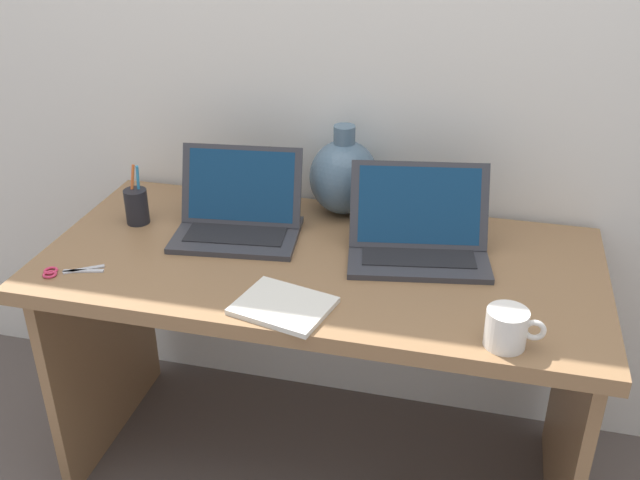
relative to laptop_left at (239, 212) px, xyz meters
The scene contains 10 objects.
ground_plane 0.82m from the laptop_left, 19.94° to the right, with size 6.00×6.00×0.00m, color #564C47.
back_wall 0.57m from the laptop_left, 49.50° to the left, with size 4.40×0.04×2.40m, color silver.
desk 0.34m from the laptop_left, 19.94° to the right, with size 1.42×0.68×0.72m.
laptop_left is the anchor object (origin of this frame).
laptop_right 0.49m from the laptop_left, ahead, with size 0.39×0.30×0.22m.
green_vase 0.32m from the laptop_left, 37.49° to the left, with size 0.19×0.19×0.26m.
notebook_stack 0.41m from the laptop_left, 56.65° to the right, with size 0.21×0.17×0.01m, color silver.
coffee_mug 0.80m from the laptop_left, 26.82° to the right, with size 0.12×0.09×0.08m.
pen_cup 0.29m from the laptop_left, behind, with size 0.06×0.06×0.17m.
scissors 0.48m from the laptop_left, 137.81° to the right, with size 0.14×0.10×0.01m.
Camera 1 is at (0.39, -1.57, 1.63)m, focal length 40.63 mm.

